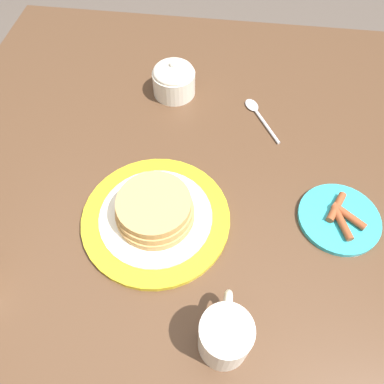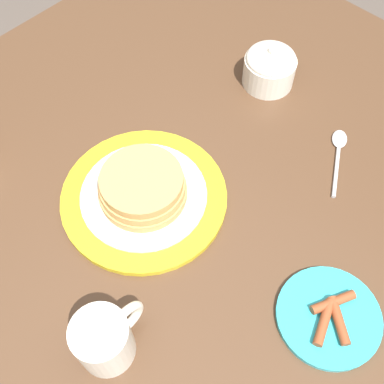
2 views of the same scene
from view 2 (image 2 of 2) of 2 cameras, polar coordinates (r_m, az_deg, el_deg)
The scene contains 7 objects.
ground_plane at distance 1.50m, azimuth -4.44°, elevation -17.75°, with size 8.00×8.00×0.00m, color #51473F.
dining_table at distance 0.88m, azimuth -7.27°, elevation -7.08°, with size 1.45×1.04×0.76m.
pancake_plate at distance 0.78m, azimuth -5.80°, elevation -0.01°, with size 0.27×0.27×0.07m.
side_plate_bacon at distance 0.74m, azimuth 15.93°, elevation -13.99°, with size 0.15×0.15×0.02m.
coffee_mug at distance 0.67m, azimuth -10.26°, elevation -16.77°, with size 0.11×0.08×0.09m.
sugar_bowl at distance 0.95m, azimuth 9.20°, elevation 14.45°, with size 0.10×0.10×0.09m.
spoon at distance 0.89m, azimuth 16.95°, elevation 4.75°, with size 0.14×0.09×0.01m.
Camera 2 is at (-0.19, -0.33, 1.45)m, focal length 45.00 mm.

